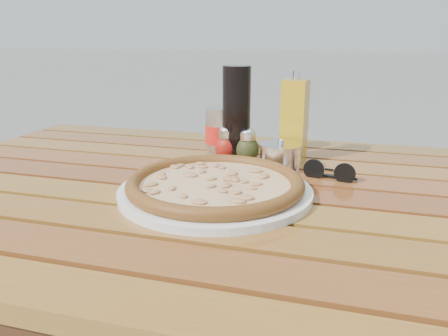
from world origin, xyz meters
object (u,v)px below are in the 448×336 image
(soda_can, at_px, (219,132))
(pizza, at_px, (215,183))
(table, at_px, (221,220))
(plate, at_px, (215,191))
(olive_oil_cruet, at_px, (294,120))
(parmesan_tin, at_px, (280,156))
(pepper_shaker, at_px, (227,144))
(dark_bottle, at_px, (236,113))
(sunglasses, at_px, (329,172))
(oregano_shaker, at_px, (248,146))

(soda_can, bearing_deg, pizza, -74.74)
(table, bearing_deg, plate, -85.02)
(table, distance_m, soda_can, 0.26)
(plate, bearing_deg, pizza, -90.00)
(table, distance_m, olive_oil_cruet, 0.30)
(table, relative_size, pizza, 3.11)
(soda_can, distance_m, parmesan_tin, 0.18)
(pepper_shaker, xyz_separation_m, parmesan_tin, (0.14, -0.05, -0.01))
(parmesan_tin, bearing_deg, table, -124.93)
(dark_bottle, xyz_separation_m, olive_oil_cruet, (0.13, 0.02, -0.01))
(table, height_order, soda_can, soda_can)
(parmesan_tin, bearing_deg, pepper_shaker, 160.93)
(dark_bottle, bearing_deg, pizza, -84.23)
(soda_can, bearing_deg, sunglasses, -23.28)
(pepper_shaker, bearing_deg, oregano_shaker, -5.94)
(table, distance_m, parmesan_tin, 0.20)
(table, bearing_deg, parmesan_tin, 55.07)
(oregano_shaker, relative_size, parmesan_tin, 0.69)
(pizza, xyz_separation_m, pepper_shaker, (-0.05, 0.24, 0.02))
(table, xyz_separation_m, pepper_shaker, (-0.04, 0.18, 0.11))
(oregano_shaker, relative_size, soda_can, 0.68)
(plate, xyz_separation_m, oregano_shaker, (0.01, 0.23, 0.03))
(dark_bottle, bearing_deg, sunglasses, -24.47)
(plate, xyz_separation_m, pizza, (0.00, -0.00, 0.02))
(table, bearing_deg, soda_can, 107.80)
(table, xyz_separation_m, parmesan_tin, (0.10, 0.14, 0.11))
(pizza, relative_size, soda_can, 3.75)
(pizza, relative_size, pepper_shaker, 5.49)
(table, distance_m, dark_bottle, 0.27)
(plate, relative_size, pepper_shaker, 4.39)
(pepper_shaker, bearing_deg, plate, -79.20)
(pepper_shaker, distance_m, soda_can, 0.05)
(pizza, bearing_deg, oregano_shaker, 88.32)
(dark_bottle, relative_size, soda_can, 1.83)
(dark_bottle, bearing_deg, oregano_shaker, -31.67)
(pepper_shaker, bearing_deg, table, -77.49)
(oregano_shaker, distance_m, olive_oil_cruet, 0.12)
(plate, xyz_separation_m, pepper_shaker, (-0.05, 0.24, 0.03))
(pepper_shaker, relative_size, dark_bottle, 0.37)
(plate, relative_size, sunglasses, 3.23)
(pizza, height_order, olive_oil_cruet, olive_oil_cruet)
(pizza, xyz_separation_m, dark_bottle, (-0.03, 0.25, 0.09))
(oregano_shaker, distance_m, parmesan_tin, 0.09)
(table, relative_size, soda_can, 11.67)
(olive_oil_cruet, bearing_deg, oregano_shaker, -156.74)
(soda_can, bearing_deg, table, -72.20)
(parmesan_tin, bearing_deg, oregano_shaker, 153.57)
(dark_bottle, bearing_deg, olive_oil_cruet, 9.87)
(plate, xyz_separation_m, sunglasses, (0.20, 0.15, 0.01))
(oregano_shaker, distance_m, soda_can, 0.09)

